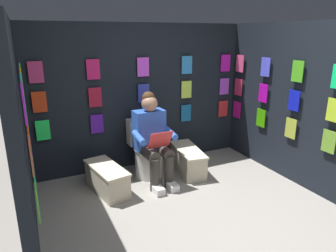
% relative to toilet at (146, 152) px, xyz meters
% --- Properties ---
extents(ground_plane, '(30.00, 30.00, 0.00)m').
position_rel_toilet_xyz_m(ground_plane, '(-0.10, 1.70, -0.33)').
color(ground_plane, gray).
extents(display_wall_back, '(3.25, 0.14, 2.05)m').
position_rel_toilet_xyz_m(display_wall_back, '(-0.10, -0.41, 0.70)').
color(display_wall_back, black).
rests_on(display_wall_back, ground).
extents(display_wall_left, '(0.14, 2.07, 2.05)m').
position_rel_toilet_xyz_m(display_wall_left, '(-1.73, 0.67, 0.70)').
color(display_wall_left, black).
rests_on(display_wall_left, ground).
extents(display_wall_right, '(0.14, 2.07, 2.05)m').
position_rel_toilet_xyz_m(display_wall_right, '(1.52, 0.67, 0.70)').
color(display_wall_right, black).
rests_on(display_wall_right, ground).
extents(toilet, '(0.41, 0.56, 0.77)m').
position_rel_toilet_xyz_m(toilet, '(0.00, 0.00, 0.00)').
color(toilet, white).
rests_on(toilet, ground).
extents(person_reading, '(0.53, 0.69, 1.19)m').
position_rel_toilet_xyz_m(person_reading, '(-0.01, 0.23, 0.27)').
color(person_reading, blue).
rests_on(person_reading, ground).
extents(comic_longbox_near, '(0.43, 0.79, 0.34)m').
position_rel_toilet_xyz_m(comic_longbox_near, '(0.63, 0.26, -0.16)').
color(comic_longbox_near, beige).
rests_on(comic_longbox_near, ground).
extents(comic_longbox_far, '(0.42, 0.83, 0.34)m').
position_rel_toilet_xyz_m(comic_longbox_far, '(-0.56, 0.16, -0.16)').
color(comic_longbox_far, beige).
rests_on(comic_longbox_far, ground).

